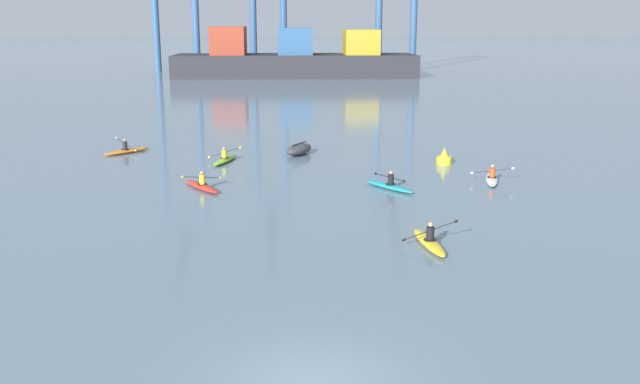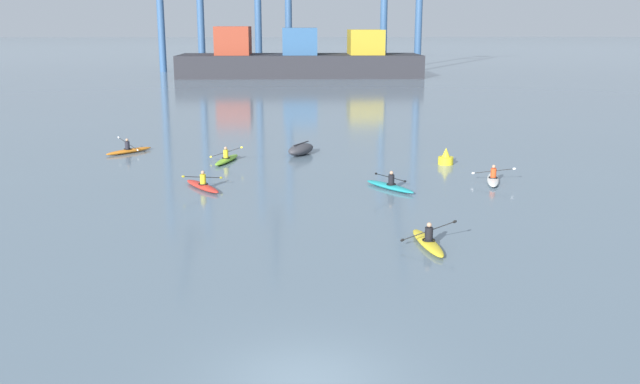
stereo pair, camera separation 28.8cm
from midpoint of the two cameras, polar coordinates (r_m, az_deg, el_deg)
name	(u,v)px [view 2 (the right image)]	position (r m, az deg, el deg)	size (l,w,h in m)	color
ground_plane	(306,384)	(16.75, -0.66, -15.52)	(800.00, 800.00, 0.00)	slate
container_barge	(299,59)	(109.80, -1.65, 10.85)	(37.24, 11.11, 7.64)	#28282D
capsized_dinghy	(301,149)	(44.20, -1.40, 3.53)	(2.24, 2.80, 0.76)	#38383D
channel_buoy	(446,158)	(41.86, 10.49, 2.73)	(0.90, 0.90, 1.00)	yellow
kayak_white	(493,179)	(37.73, 14.25, 1.05)	(2.20, 3.44, 0.95)	silver
kayak_orange	(129,150)	(46.50, -15.27, 3.33)	(2.73, 2.92, 0.99)	orange
kayak_red	(202,185)	(35.59, -9.41, 0.54)	(2.37, 3.17, 0.95)	red
kayak_yellow	(428,242)	(26.49, 9.17, -4.05)	(2.20, 3.45, 1.00)	yellow
kayak_teal	(390,186)	(35.22, 6.01, 0.51)	(2.45, 3.12, 1.02)	teal
kayak_lime	(227,159)	(42.26, -7.49, 2.69)	(2.12, 3.43, 1.02)	#7ABC2D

